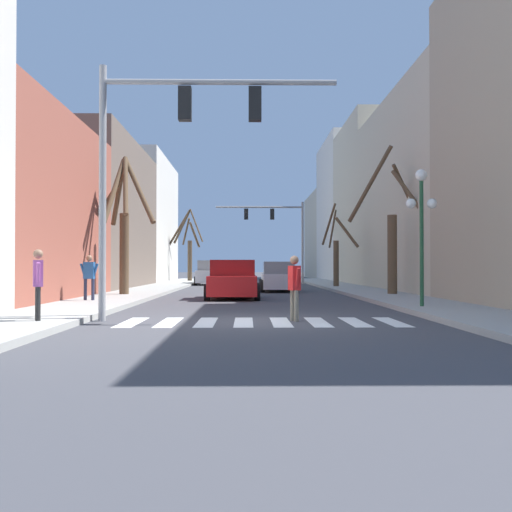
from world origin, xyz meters
The scene contains 19 objects.
ground_plane centered at (0.00, 0.00, 0.00)m, with size 240.00×240.00×0.00m, color #424247.
sidewalk_left centered at (-5.55, 0.00, 0.07)m, with size 2.70×90.00×0.15m.
sidewalk_right centered at (5.55, 0.00, 0.07)m, with size 2.70×90.00×0.15m.
building_row_left centered at (-9.90, 17.38, 5.05)m, with size 6.00×48.02×13.77m.
building_row_right centered at (9.90, 26.99, 5.68)m, with size 6.00×66.69×13.08m.
crosswalk_stripes centered at (0.00, -0.28, 0.00)m, with size 6.75×2.60×0.01m.
traffic_signal_near centered at (-2.32, 0.09, 4.56)m, with size 5.91×0.28×6.35m.
traffic_signal_far centered at (2.01, 31.49, 4.61)m, with size 6.82×0.28×6.34m.
street_lamp_right_corner centered at (4.91, 3.21, 3.09)m, with size 0.95×0.36×4.14m.
car_parked_left_near centered at (1.32, 17.50, 0.75)m, with size 1.98×4.65×1.60m.
car_at_intersection centered at (-3.05, 28.88, 0.82)m, with size 2.07×4.52×1.77m.
car_parked_left_far centered at (-0.95, 10.13, 0.76)m, with size 2.21×4.15×1.61m.
pedestrian_near_right_corner centered at (0.80, -0.01, 0.96)m, with size 0.30×0.69×1.62m.
pedestrian_on_left_sidewalk centered at (-5.98, 6.58, 1.10)m, with size 0.69×0.24×1.60m.
pedestrian_on_right_sidewalk centered at (-5.03, -1.37, 1.09)m, with size 0.32×0.66×1.58m.
street_tree_right_near centered at (5.11, 21.67, 2.31)m, with size 1.98×2.62×5.07m.
street_tree_left_far centered at (6.04, 11.43, 2.85)m, with size 3.43×2.77×6.57m.
street_tree_left_near centered at (-5.71, 11.10, 3.34)m, with size 3.12×3.75×6.00m.
street_tree_right_mid centered at (-5.34, 35.80, 3.11)m, with size 3.12×2.89×6.07m.
Camera 1 is at (-0.37, -14.77, 1.35)m, focal length 42.00 mm.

